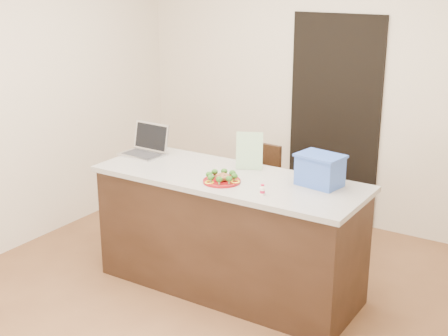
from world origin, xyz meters
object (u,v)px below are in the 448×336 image
Objects in this scene: laptop at (147,146)px; chair at (256,187)px; island at (229,233)px; yogurt_bottle at (262,191)px; blue_box at (320,170)px; napkin at (217,178)px; plate at (222,181)px.

chair is at bearing 55.07° from laptop.
island is 2.30× the size of chair.
chair is at bearing 107.13° from island.
blue_box is (0.24, 0.39, 0.08)m from yogurt_bottle.
blue_box is (0.65, 0.17, 0.57)m from island.
island is at bearing 151.30° from yogurt_bottle.
napkin reaches higher than chair.
yogurt_bottle is 0.22× the size of blue_box.
plate is 0.75× the size of laptop.
yogurt_bottle is (0.41, -0.22, 0.49)m from island.
blue_box reaches higher than yogurt_bottle.
plate is at bearing -37.66° from napkin.
yogurt_bottle is at bearing -16.30° from napkin.
plate is 0.95m from laptop.
napkin reaches higher than island.
island is 7.56× the size of plate.
island is 27.33× the size of yogurt_bottle.
napkin is at bearing 142.34° from plate.
plate is 2.00× the size of napkin.
blue_box reaches higher than plate.
yogurt_bottle is 0.47m from blue_box.
island is at bearing 102.36° from plate.
blue_box is at bearing 4.20° from laptop.
plate is at bearing -143.64° from blue_box.
laptop reaches higher than island.
laptop is (-1.29, 0.35, 0.04)m from yogurt_bottle.
chair is (-0.31, 1.05, -0.42)m from plate.
plate is 3.61× the size of yogurt_bottle.
laptop is (-0.91, 0.27, 0.06)m from plate.
napkin is 1.10m from chair.
napkin is 0.75m from blue_box.
island is 15.11× the size of napkin.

